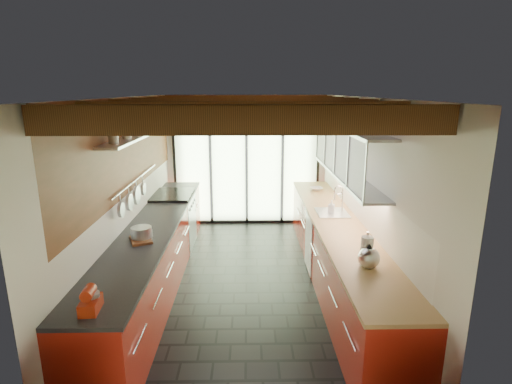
% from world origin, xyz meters
% --- Properties ---
extents(ground, '(5.50, 5.50, 0.00)m').
position_xyz_m(ground, '(0.00, 0.00, 0.00)').
color(ground, black).
rests_on(ground, ground).
extents(room_shell, '(5.50, 5.50, 5.50)m').
position_xyz_m(room_shell, '(0.00, 0.00, 1.65)').
color(room_shell, silver).
rests_on(room_shell, ground).
extents(ceiling_beams, '(3.14, 5.06, 4.90)m').
position_xyz_m(ceiling_beams, '(-0.00, 0.38, 2.46)').
color(ceiling_beams, '#593316').
rests_on(ceiling_beams, ground).
extents(glass_door, '(2.95, 0.10, 2.90)m').
position_xyz_m(glass_door, '(0.00, 2.69, 1.66)').
color(glass_door, '#C6EAAD').
rests_on(glass_door, ground).
extents(left_counter, '(0.68, 5.00, 0.92)m').
position_xyz_m(left_counter, '(-1.28, 0.00, 0.46)').
color(left_counter, '#A61E12').
rests_on(left_counter, ground).
extents(range_stove, '(0.66, 0.90, 0.97)m').
position_xyz_m(range_stove, '(-1.28, 1.45, 0.47)').
color(range_stove, silver).
rests_on(range_stove, ground).
extents(right_counter, '(0.68, 5.00, 0.92)m').
position_xyz_m(right_counter, '(1.27, 0.00, 0.46)').
color(right_counter, '#A61E12').
rests_on(right_counter, ground).
extents(sink_assembly, '(0.45, 0.52, 0.43)m').
position_xyz_m(sink_assembly, '(1.29, 0.40, 0.96)').
color(sink_assembly, silver).
rests_on(sink_assembly, right_counter).
extents(upper_cabinets_right, '(0.34, 3.00, 3.00)m').
position_xyz_m(upper_cabinets_right, '(1.43, 0.30, 1.85)').
color(upper_cabinets_right, silver).
rests_on(upper_cabinets_right, ground).
extents(left_wall_fixtures, '(0.28, 2.60, 0.96)m').
position_xyz_m(left_wall_fixtures, '(-1.47, 0.14, 1.88)').
color(left_wall_fixtures, silver).
rests_on(left_wall_fixtures, ground).
extents(stand_mixer, '(0.16, 0.26, 0.22)m').
position_xyz_m(stand_mixer, '(-1.27, -2.24, 1.01)').
color(stand_mixer, '#AE260D').
rests_on(stand_mixer, left_counter).
extents(pot_large, '(0.28, 0.28, 0.16)m').
position_xyz_m(pot_large, '(-1.27, -0.62, 1.00)').
color(pot_large, silver).
rests_on(pot_large, left_counter).
extents(pot_small, '(0.27, 0.27, 0.09)m').
position_xyz_m(pot_small, '(-1.27, -0.55, 0.96)').
color(pot_small, silver).
rests_on(pot_small, left_counter).
extents(cutting_board, '(0.34, 0.39, 0.03)m').
position_xyz_m(cutting_board, '(-1.27, -0.67, 0.93)').
color(cutting_board, brown).
rests_on(cutting_board, left_counter).
extents(kettle, '(0.29, 0.31, 0.26)m').
position_xyz_m(kettle, '(1.27, -1.46, 1.04)').
color(kettle, silver).
rests_on(kettle, right_counter).
extents(paper_towel, '(0.16, 0.16, 0.35)m').
position_xyz_m(paper_towel, '(1.27, -1.37, 1.07)').
color(paper_towel, white).
rests_on(paper_towel, right_counter).
extents(soap_bottle, '(0.11, 0.11, 0.19)m').
position_xyz_m(soap_bottle, '(1.27, 0.43, 1.01)').
color(soap_bottle, silver).
rests_on(soap_bottle, right_counter).
extents(bowl, '(0.25, 0.25, 0.05)m').
position_xyz_m(bowl, '(1.27, 1.79, 0.95)').
color(bowl, silver).
rests_on(bowl, right_counter).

